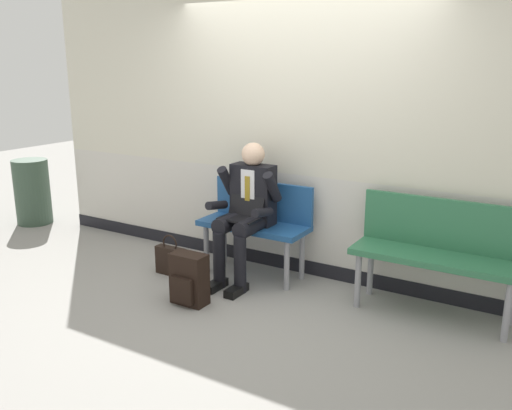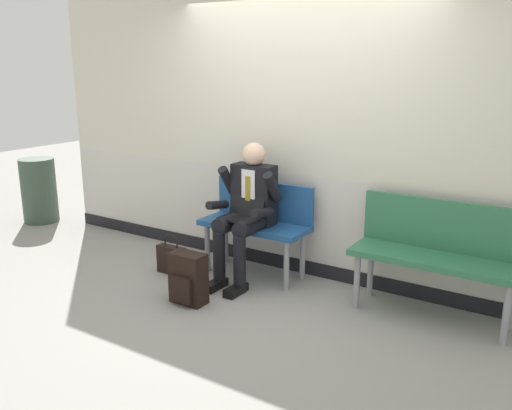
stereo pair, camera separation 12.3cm
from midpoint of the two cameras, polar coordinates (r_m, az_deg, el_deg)
ground_plane at (r=4.85m, az=0.33°, el=-9.03°), size 18.00×18.00×0.00m
station_wall at (r=5.02m, az=4.06°, el=7.83°), size 6.00×0.14×2.73m
bench_with_person at (r=5.09m, az=-0.60°, el=-1.50°), size 1.03×0.42×0.87m
bench_empty at (r=4.49m, az=17.76°, el=-4.20°), size 1.28×0.42×0.92m
person_seated at (r=4.90m, az=-1.79°, el=-0.39°), size 0.57×0.70×1.26m
backpack at (r=4.59m, az=-7.81°, el=-7.75°), size 0.30×0.21×0.43m
handbag at (r=5.24m, az=-9.60°, el=-5.69°), size 0.30×0.09×0.39m
trash_bin at (r=7.31m, az=-22.80°, el=1.29°), size 0.42×0.42×0.80m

